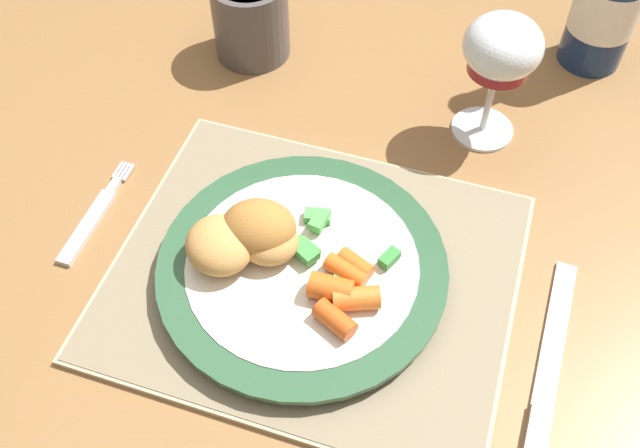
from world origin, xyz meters
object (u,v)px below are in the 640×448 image
object	(u,v)px
wine_glass	(502,52)
dining_table	(337,264)
dinner_plate	(302,269)
table_knife	(545,388)
fork	(92,219)
drinking_cup	(251,17)

from	to	relation	value
wine_glass	dining_table	bearing A→B (deg)	-125.93
dining_table	dinner_plate	xyz separation A→B (m)	(-0.01, -0.08, 0.10)
table_knife	fork	bearing A→B (deg)	174.54
fork	table_knife	distance (m)	0.44
table_knife	wine_glass	size ratio (longest dim) A/B	1.53
dining_table	fork	distance (m)	0.25
dining_table	fork	size ratio (longest dim) A/B	10.22
fork	wine_glass	bearing A→B (deg)	35.11
table_knife	wine_glass	world-z (taller)	wine_glass
fork	drinking_cup	xyz separation A→B (m)	(0.06, 0.28, 0.04)
dining_table	drinking_cup	xyz separation A→B (m)	(-0.17, 0.20, 0.13)
dining_table	dinner_plate	distance (m)	0.13
dining_table	wine_glass	bearing A→B (deg)	54.07
dining_table	dinner_plate	size ratio (longest dim) A/B	5.16
dinner_plate	fork	distance (m)	0.21
dining_table	wine_glass	size ratio (longest dim) A/B	9.37
fork	drinking_cup	bearing A→B (deg)	78.74
dining_table	fork	bearing A→B (deg)	-160.15
dinner_plate	fork	bearing A→B (deg)	179.59
fork	dinner_plate	bearing A→B (deg)	-0.41
dining_table	fork	xyz separation A→B (m)	(-0.22, -0.08, 0.09)
drinking_cup	table_knife	bearing A→B (deg)	-40.52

